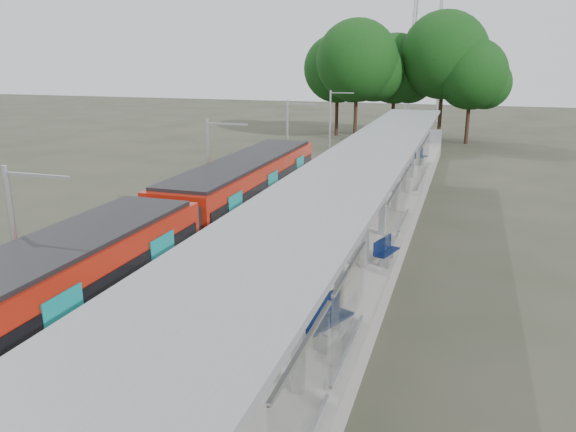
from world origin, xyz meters
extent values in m
cube|color=#59544C|center=(-4.50, 20.00, 0.12)|extent=(3.00, 70.00, 0.24)
cube|color=gray|center=(0.00, 20.00, 0.50)|extent=(6.00, 50.00, 1.00)
cube|color=gold|center=(-2.55, 20.00, 1.01)|extent=(0.60, 50.00, 0.02)
cube|color=#9EA0A5|center=(0.00, 44.95, 1.60)|extent=(6.00, 0.10, 1.20)
cube|color=black|center=(-4.50, 4.94, 0.65)|extent=(2.50, 13.50, 0.70)
cube|color=#9E190B|center=(-4.50, 4.94, 2.25)|extent=(2.65, 13.50, 2.50)
cube|color=black|center=(-4.50, 4.94, 2.30)|extent=(2.72, 12.96, 1.20)
cube|color=black|center=(-4.50, 4.94, 3.55)|extent=(2.40, 12.82, 0.15)
cube|color=#0B7477|center=(-3.14, 4.94, 2.10)|extent=(0.04, 1.30, 2.00)
cube|color=black|center=(-4.50, 19.04, 0.65)|extent=(2.50, 13.50, 0.70)
cube|color=#9E190B|center=(-4.50, 19.04, 2.25)|extent=(2.65, 13.50, 2.50)
cube|color=black|center=(-4.50, 19.04, 2.30)|extent=(2.72, 12.96, 1.20)
cube|color=black|center=(-4.50, 19.04, 3.55)|extent=(2.40, 12.82, 0.15)
cube|color=#0B7477|center=(-3.14, 19.04, 2.10)|extent=(0.04, 1.30, 2.00)
cylinder|color=black|center=(-4.50, 14.32, 0.35)|extent=(2.20, 0.70, 0.70)
cube|color=black|center=(-4.50, 11.99, 2.00)|extent=(2.30, 0.80, 2.40)
cube|color=#9EA0A5|center=(2.00, 6.00, 2.75)|extent=(0.25, 0.25, 3.50)
cube|color=#9EA0A5|center=(2.00, 10.00, 2.75)|extent=(0.25, 0.25, 3.50)
cube|color=#9EA0A5|center=(2.00, 14.00, 2.75)|extent=(0.25, 0.25, 3.50)
cube|color=#9EA0A5|center=(2.00, 18.00, 2.75)|extent=(0.25, 0.25, 3.50)
cube|color=#9EA0A5|center=(2.00, 22.00, 2.75)|extent=(0.25, 0.25, 3.50)
cube|color=#9EA0A5|center=(2.00, 26.00, 2.75)|extent=(0.25, 0.25, 3.50)
cube|color=#9EA0A5|center=(2.00, 30.00, 2.75)|extent=(0.25, 0.25, 3.50)
cube|color=#9EA0A5|center=(2.00, 34.00, 2.75)|extent=(0.25, 0.25, 3.50)
cube|color=gray|center=(1.60, 16.00, 4.58)|extent=(3.20, 38.00, 0.16)
cylinder|color=#9EA0A5|center=(0.05, 16.00, 4.50)|extent=(0.24, 38.00, 0.24)
cube|color=silver|center=(2.70, 4.00, 2.20)|extent=(0.05, 3.70, 2.20)
cube|color=silver|center=(2.70, 8.00, 2.20)|extent=(0.05, 3.70, 2.20)
cube|color=silver|center=(2.70, 16.00, 2.20)|extent=(0.05, 3.70, 2.20)
cube|color=silver|center=(2.70, 20.00, 2.20)|extent=(0.05, 3.70, 2.20)
cube|color=silver|center=(2.70, 28.00, 2.20)|extent=(0.05, 3.70, 2.20)
cube|color=silver|center=(2.70, 32.00, 2.20)|extent=(0.05, 3.70, 2.20)
cylinder|color=#382316|center=(-8.40, 54.67, 2.32)|extent=(0.36, 0.36, 4.65)
sphere|color=#134413|center=(-8.40, 54.67, 6.97)|extent=(7.06, 7.06, 7.06)
cylinder|color=#382316|center=(-5.64, 50.88, 2.60)|extent=(0.36, 0.36, 5.19)
sphere|color=#134413|center=(-5.64, 50.88, 7.79)|extent=(7.90, 7.90, 7.90)
cylinder|color=#382316|center=(-2.54, 55.26, 2.32)|extent=(0.36, 0.36, 4.65)
sphere|color=#134413|center=(-2.54, 55.26, 6.97)|extent=(7.07, 7.07, 7.07)
cylinder|color=#382316|center=(2.31, 53.67, 2.77)|extent=(0.36, 0.36, 5.53)
sphere|color=#134413|center=(2.31, 53.67, 8.30)|extent=(8.41, 8.41, 8.41)
cylinder|color=#382316|center=(4.96, 52.67, 2.19)|extent=(0.36, 0.36, 4.39)
sphere|color=#134413|center=(4.96, 52.67, 6.58)|extent=(6.67, 6.67, 6.67)
cylinder|color=#9EA0A5|center=(-6.30, 7.00, 2.70)|extent=(0.16, 0.16, 5.40)
cube|color=#9EA0A5|center=(-5.30, 7.00, 5.20)|extent=(2.00, 0.08, 0.08)
cylinder|color=#9EA0A5|center=(-6.30, 19.00, 2.70)|extent=(0.16, 0.16, 5.40)
cube|color=#9EA0A5|center=(-5.30, 19.00, 5.20)|extent=(2.00, 0.08, 0.08)
cylinder|color=#9EA0A5|center=(-6.30, 31.00, 2.70)|extent=(0.16, 0.16, 5.40)
cube|color=#9EA0A5|center=(-5.30, 31.00, 5.20)|extent=(2.00, 0.08, 0.08)
cylinder|color=#9EA0A5|center=(-6.30, 43.00, 2.70)|extent=(0.16, 0.16, 5.40)
cube|color=#9EA0A5|center=(-5.30, 43.00, 5.20)|extent=(2.00, 0.08, 0.08)
cube|color=#0E1D49|center=(2.03, 8.50, 1.51)|extent=(1.16, 1.76, 0.07)
cube|color=#0E1D49|center=(1.81, 8.50, 1.85)|extent=(0.75, 1.59, 0.62)
cube|color=#9EA0A5|center=(2.03, 7.82, 1.25)|extent=(0.44, 0.25, 0.50)
cube|color=#9EA0A5|center=(2.03, 9.18, 1.25)|extent=(0.44, 0.25, 0.50)
cube|color=#0E1D49|center=(2.70, 14.68, 1.40)|extent=(0.78, 1.39, 0.05)
cube|color=#0E1D49|center=(2.52, 14.68, 1.67)|extent=(0.45, 1.29, 0.49)
cube|color=#9EA0A5|center=(2.70, 14.15, 1.20)|extent=(0.35, 0.16, 0.39)
cube|color=#9EA0A5|center=(2.70, 15.22, 1.20)|extent=(0.35, 0.16, 0.39)
cube|color=#0E1D49|center=(2.08, 34.90, 1.46)|extent=(1.03, 1.58, 0.06)
cube|color=#0E1D49|center=(1.88, 34.90, 1.76)|extent=(0.67, 1.42, 0.56)
cube|color=#9EA0A5|center=(2.08, 34.28, 1.22)|extent=(0.40, 0.22, 0.45)
cube|color=#9EA0A5|center=(2.08, 35.51, 1.22)|extent=(0.40, 0.22, 0.45)
cylinder|color=beige|center=(0.45, 24.96, 1.72)|extent=(0.38, 0.38, 1.43)
cube|color=red|center=(0.45, 24.96, 2.57)|extent=(0.34, 0.10, 0.24)
cylinder|color=#9EA0A5|center=(0.81, 16.46, 1.47)|extent=(0.58, 0.58, 0.93)
camera|label=1|loc=(5.10, -4.41, 8.11)|focal=35.00mm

